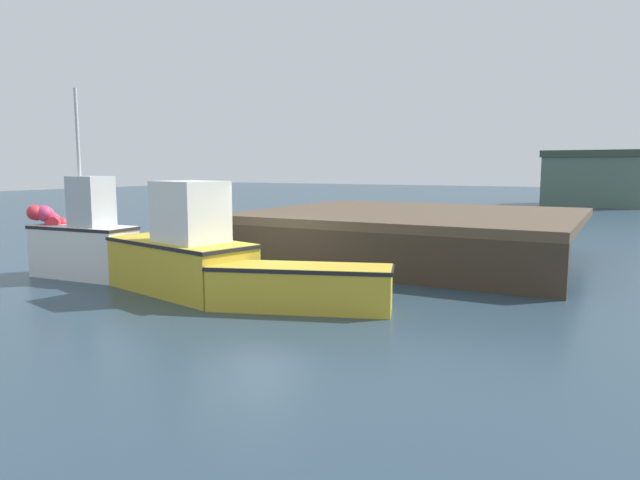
# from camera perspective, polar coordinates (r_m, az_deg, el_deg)

# --- Properties ---
(ground) EXTENTS (120.00, 160.00, 0.10)m
(ground) POSITION_cam_1_polar(r_m,az_deg,el_deg) (14.39, -6.56, -4.59)
(ground) COLOR #283D4C
(pier) EXTENTS (9.81, 8.58, 1.50)m
(pier) POSITION_cam_1_polar(r_m,az_deg,el_deg) (18.10, 9.01, 2.01)
(pier) COLOR brown
(pier) RESTS_ON ground
(fishing_boat_near_left) EXTENTS (3.09, 1.34, 4.90)m
(fishing_boat_near_left) POSITION_cam_1_polar(r_m,az_deg,el_deg) (16.25, -22.69, 0.05)
(fishing_boat_near_left) COLOR silver
(fishing_boat_near_left) RESTS_ON ground
(fishing_boat_near_right) EXTENTS (4.24, 2.48, 2.59)m
(fishing_boat_near_right) POSITION_cam_1_polar(r_m,az_deg,el_deg) (13.61, -13.63, -1.20)
(fishing_boat_near_right) COLOR gold
(fishing_boat_near_right) RESTS_ON ground
(fishing_boat_mid) EXTENTS (3.92, 2.26, 0.92)m
(fishing_boat_mid) POSITION_cam_1_polar(r_m,az_deg,el_deg) (11.69, -1.98, -4.59)
(fishing_boat_mid) COLOR gold
(fishing_boat_mid) RESTS_ON ground
(warehouse) EXTENTS (7.27, 5.78, 4.15)m
(warehouse) POSITION_cam_1_polar(r_m,az_deg,el_deg) (48.31, 25.72, 5.59)
(warehouse) COLOR #4C6656
(warehouse) RESTS_ON ground
(mooring_buoy_foreground) EXTENTS (0.51, 0.51, 0.72)m
(mooring_buoy_foreground) POSITION_cam_1_polar(r_m,az_deg,el_deg) (14.14, -11.84, -3.36)
(mooring_buoy_foreground) COLOR yellow
(mooring_buoy_foreground) RESTS_ON ground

